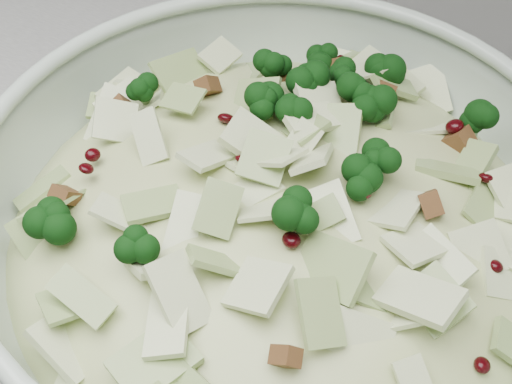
# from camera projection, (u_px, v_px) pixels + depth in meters

# --- Properties ---
(mixing_bowl) EXTENTS (0.50, 0.50, 0.16)m
(mixing_bowl) POSITION_uv_depth(u_px,v_px,m) (277.00, 240.00, 0.49)
(mixing_bowl) COLOR #B0C2B1
(mixing_bowl) RESTS_ON counter
(salad) EXTENTS (0.42, 0.42, 0.16)m
(salad) POSITION_uv_depth(u_px,v_px,m) (277.00, 216.00, 0.47)
(salad) COLOR #B8C386
(salad) RESTS_ON mixing_bowl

